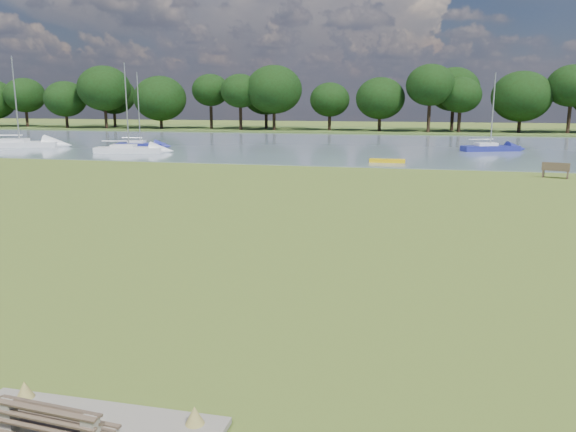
% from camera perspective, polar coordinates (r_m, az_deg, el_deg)
% --- Properties ---
extents(ground, '(220.00, 220.00, 0.00)m').
position_cam_1_polar(ground, '(21.22, -0.49, -1.96)').
color(ground, olive).
extents(river, '(220.00, 40.00, 0.10)m').
position_cam_1_polar(river, '(62.44, 8.51, 7.04)').
color(river, slate).
rests_on(river, ground).
extents(far_bank, '(220.00, 20.00, 0.40)m').
position_cam_1_polar(far_bank, '(92.32, 9.99, 8.50)').
color(far_bank, '#4C6626').
rests_on(far_bank, ground).
extents(riverbank_bench, '(1.74, 0.99, 1.03)m').
position_cam_1_polar(riverbank_bench, '(40.44, 25.54, 4.22)').
color(riverbank_bench, brown).
rests_on(riverbank_bench, ground).
extents(kayak, '(2.84, 0.69, 0.28)m').
position_cam_1_polar(kayak, '(45.85, 10.04, 5.55)').
color(kayak, '#E2B30A').
rests_on(kayak, river).
extents(tree_line, '(124.04, 8.45, 10.22)m').
position_cam_1_polar(tree_line, '(89.20, 3.80, 12.45)').
color(tree_line, black).
rests_on(tree_line, far_bank).
extents(sailboat_0, '(5.77, 3.47, 7.47)m').
position_cam_1_polar(sailboat_0, '(58.68, 19.80, 6.71)').
color(sailboat_0, navy).
rests_on(sailboat_0, river).
extents(sailboat_1, '(8.34, 4.39, 9.34)m').
position_cam_1_polar(sailboat_1, '(66.34, -25.68, 6.77)').
color(sailboat_1, silver).
rests_on(sailboat_1, river).
extents(sailboat_2, '(6.58, 3.00, 8.28)m').
position_cam_1_polar(sailboat_2, '(55.83, -15.93, 6.69)').
color(sailboat_2, silver).
rests_on(sailboat_2, river).
extents(sailboat_3, '(5.08, 2.02, 7.72)m').
position_cam_1_polar(sailboat_3, '(61.71, -14.81, 7.18)').
color(sailboat_3, navy).
rests_on(sailboat_3, river).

